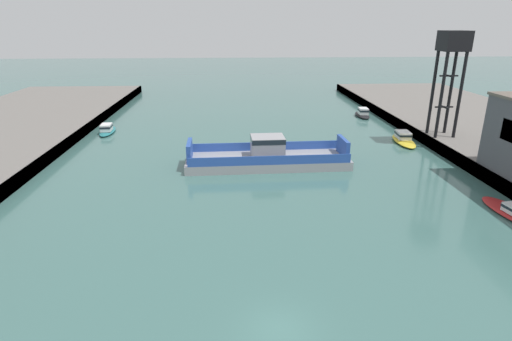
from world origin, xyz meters
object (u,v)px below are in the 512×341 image
object	(u,v)px
moored_boat_near_right	(107,130)
crane_tower	(452,54)
moored_boat_near_left	(363,113)
moored_boat_far_left	(404,139)
chain_ferry	(267,157)

from	to	relation	value
moored_boat_near_right	crane_tower	distance (m)	53.03
moored_boat_near_left	moored_boat_far_left	size ratio (longest dim) A/B	0.83
moored_boat_near_left	crane_tower	distance (m)	24.12
crane_tower	chain_ferry	bearing A→B (deg)	-164.03
moored_boat_near_left	crane_tower	bearing A→B (deg)	-75.72
moored_boat_near_right	moored_boat_far_left	distance (m)	46.82
chain_ferry	moored_boat_far_left	world-z (taller)	chain_ferry
chain_ferry	crane_tower	distance (m)	29.33
moored_boat_near_right	moored_boat_far_left	size ratio (longest dim) A/B	0.87
moored_boat_near_left	moored_boat_near_right	world-z (taller)	moored_boat_near_left
crane_tower	moored_boat_near_right	bearing A→B (deg)	168.36
moored_boat_far_left	moored_boat_near_right	bearing A→B (deg)	169.66
chain_ferry	moored_boat_near_left	bearing A→B (deg)	53.02
moored_boat_near_left	moored_boat_far_left	bearing A→B (deg)	-87.86
moored_boat_near_left	moored_boat_far_left	xyz separation A→B (m)	(0.68, -18.08, -0.06)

